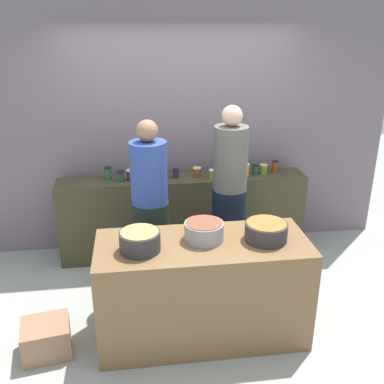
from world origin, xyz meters
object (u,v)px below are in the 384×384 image
cook_with_tongs (150,218)px  bread_crate (47,338)px  preserve_jar_9 (235,170)px  cooking_pot_center (204,231)px  preserve_jar_11 (255,169)px  cooking_pot_right (266,231)px  preserve_jar_6 (197,172)px  preserve_jar_10 (245,170)px  cook_in_cap (229,206)px  preserve_jar_3 (147,175)px  preserve_jar_5 (176,173)px  preserve_jar_12 (263,169)px  preserve_jar_13 (275,166)px  preserve_jar_2 (130,175)px  preserve_jar_1 (121,176)px  preserve_jar_7 (212,174)px  preserve_jar_0 (108,173)px  preserve_jar_8 (220,171)px  cooking_pot_left (140,241)px  preserve_jar_4 (163,172)px

cook_with_tongs → bread_crate: 1.36m
preserve_jar_9 → cooking_pot_center: 1.46m
preserve_jar_11 → cooking_pot_right: (-0.30, -1.43, -0.02)m
preserve_jar_6 → preserve_jar_11: preserve_jar_11 is taller
preserve_jar_10 → cook_in_cap: (-0.29, -0.56, -0.17)m
preserve_jar_3 → preserve_jar_6: 0.54m
preserve_jar_5 → preserve_jar_10: size_ratio=0.69×
preserve_jar_5 → preserve_jar_12: bearing=1.0°
preserve_jar_12 → preserve_jar_13: preserve_jar_13 is taller
preserve_jar_6 → preserve_jar_9: 0.42m
preserve_jar_2 → preserve_jar_5: (0.48, 0.01, -0.01)m
preserve_jar_1 → preserve_jar_10: (1.34, -0.02, 0.02)m
preserve_jar_7 → cooking_pot_center: bearing=-102.9°
preserve_jar_6 → bread_crate: preserve_jar_6 is taller
preserve_jar_0 → preserve_jar_3: size_ratio=1.10×
preserve_jar_8 → preserve_jar_9: bearing=-0.7°
cook_with_tongs → bread_crate: cook_with_tongs is taller
cook_with_tongs → cook_in_cap: 0.78m
preserve_jar_7 → cooking_pot_left: cooking_pot_left is taller
preserve_jar_4 → preserve_jar_9: bearing=-2.0°
cooking_pot_center → preserve_jar_13: bearing=53.7°
preserve_jar_10 → cooking_pot_left: (-1.17, -1.42, -0.04)m
preserve_jar_7 → bread_crate: preserve_jar_7 is taller
preserve_jar_13 → cooking_pot_right: (-0.54, -1.47, -0.04)m
preserve_jar_1 → preserve_jar_10: 1.34m
preserve_jar_1 → preserve_jar_11: bearing=1.4°
preserve_jar_3 → preserve_jar_13: (1.43, 0.09, 0.00)m
preserve_jar_0 → preserve_jar_9: size_ratio=1.08×
preserve_jar_1 → preserve_jar_10: bearing=-0.7°
cook_in_cap → bread_crate: bearing=-152.5°
preserve_jar_12 → preserve_jar_4: bearing=-179.9°
preserve_jar_8 → preserve_jar_11: preserve_jar_8 is taller
preserve_jar_11 → preserve_jar_5: bearing=-179.8°
preserve_jar_1 → preserve_jar_5: (0.59, 0.03, -0.01)m
preserve_jar_11 → preserve_jar_1: bearing=-178.6°
preserve_jar_1 → cook_with_tongs: bearing=-66.8°
preserve_jar_3 → preserve_jar_7: 0.69m
preserve_jar_13 → preserve_jar_2: bearing=-178.3°
preserve_jar_0 → preserve_jar_4: size_ratio=1.11×
cooking_pot_center → bread_crate: cooking_pot_center is taller
preserve_jar_1 → preserve_jar_6: bearing=3.1°
cook_with_tongs → cooking_pot_right: bearing=-40.1°
preserve_jar_1 → preserve_jar_12: bearing=1.8°
preserve_jar_0 → preserve_jar_10: size_ratio=0.95×
preserve_jar_7 → cooking_pot_center: 1.32m
preserve_jar_3 → preserve_jar_10: 1.06m
preserve_jar_0 → preserve_jar_12: (1.70, -0.04, -0.02)m
preserve_jar_12 → preserve_jar_9: bearing=-174.9°
preserve_jar_11 → preserve_jar_7: bearing=-171.1°
preserve_jar_4 → cooking_pot_right: (0.71, -1.44, -0.03)m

